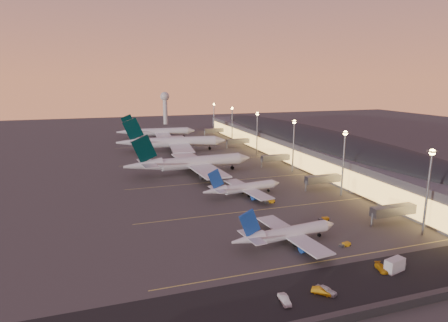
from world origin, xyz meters
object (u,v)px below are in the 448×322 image
Objects in this scene: baggage_tug_a at (345,245)px; service_van_b at (322,291)px; airliner_wide_far at (157,132)px; service_van_a at (285,300)px; airliner_wide_near at (191,163)px; baggage_tug_c at (270,202)px; service_van_c at (326,290)px; radar_tower at (165,103)px; baggage_tug_b at (324,219)px; service_van_d at (381,268)px; catering_truck_a at (395,265)px; airliner_narrow_south at (286,233)px; airliner_wide_mid at (173,142)px; airliner_narrow_north at (243,188)px.

baggage_tug_a is 26.73m from service_van_b.
baggage_tug_a is (21.45, -208.98, -4.52)m from airliner_wide_far.
airliner_wide_near is at bearing 92.82° from service_van_a.
airliner_wide_far reaches higher than baggage_tug_c.
service_van_c is (3.62, -111.19, -4.45)m from airliner_wide_near.
radar_tower reaches higher than baggage_tug_b.
radar_tower is 314.20m from service_van_d.
catering_truck_a is at bearing -7.47° from service_van_d.
airliner_narrow_south is 86.44m from airliner_wide_near.
airliner_wide_mid is 20.30× the size of baggage_tug_b.
radar_tower is (22.29, 206.74, 16.62)m from airliner_wide_near.
baggage_tug_b is 44.54m from service_van_b.
service_van_b is (2.20, -227.52, -4.25)m from airliner_wide_far.
baggage_tug_a is (19.53, -152.82, -5.26)m from airliner_wide_mid.
catering_truck_a is 1.28× the size of service_van_c.
airliner_narrow_south is 28.29m from catering_truck_a.
radar_tower is 300.10m from baggage_tug_a.
airliner_narrow_south is 7.48× the size of service_van_a.
airliner_wide_mid is 14.63× the size of service_van_c.
baggage_tug_a is at bearing -86.45° from airliner_narrow_north.
service_van_d reaches higher than baggage_tug_c.
service_van_a is at bearing -112.20° from airliner_narrow_north.
baggage_tug_c is (-9.31, 21.55, 0.05)m from baggage_tug_b.
airliner_narrow_south reaches higher than baggage_tug_b.
airliner_wide_near is 110.86m from catering_truck_a.
catering_truck_a is at bearing -76.53° from airliner_wide_mid.
airliner_wide_far is at bearing 88.23° from baggage_tug_a.
catering_truck_a is at bearing -89.53° from radar_tower.
service_van_d is (28.39, 4.74, -0.07)m from service_van_a.
service_van_a is (-6.45, -111.49, -4.52)m from airliner_wide_near.
baggage_tug_c is at bearing 109.30° from service_van_d.
service_van_c is (-23.56, -37.19, 0.36)m from baggage_tug_b.
airliner_wide_mid reaches higher than baggage_tug_a.
service_van_b is 0.94× the size of service_van_d.
airliner_wide_mid is 15.89× the size of service_van_b.
service_van_a is (-31.34, -3.53, -0.77)m from catering_truck_a.
baggage_tug_b is at bearing -73.67° from airliner_wide_mid.
service_van_b is (-22.29, -3.17, -0.79)m from catering_truck_a.
radar_tower is 7.24× the size of service_van_a.
radar_tower is at bearing 85.44° from baggage_tug_c.
airliner_wide_mid is 171.43m from service_van_b.
service_van_d is (-5.24, -32.75, 0.22)m from baggage_tug_b.
airliner_narrow_south is 1.03× the size of radar_tower.
airliner_wide_far is at bearing 97.79° from airliner_wide_mid.
baggage_tug_b is at bearing 24.51° from airliner_narrow_south.
service_van_a is 0.97× the size of service_van_d.
airliner_wide_mid is at bearing -97.76° from radar_tower.
airliner_wide_near reaches higher than baggage_tug_a.
airliner_narrow_south is at bearing 68.23° from service_van_a.
catering_truck_a is (24.49, -224.35, -3.46)m from airliner_wide_far.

